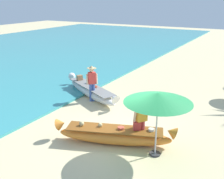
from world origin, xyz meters
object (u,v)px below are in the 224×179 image
object	(u,v)px
patio_umbrella_large	(158,98)
person_tourist_customer	(141,118)
boat_orange_foreground	(115,135)
boat_white_midground	(91,91)
person_vendor_hatted	(92,81)

from	to	relation	value
patio_umbrella_large	person_tourist_customer	bearing A→B (deg)	150.90
person_tourist_customer	boat_orange_foreground	bearing A→B (deg)	-154.97
boat_white_midground	patio_umbrella_large	distance (m)	6.30
boat_white_midground	person_vendor_hatted	distance (m)	0.98
boat_orange_foreground	patio_umbrella_large	xyz separation A→B (m)	(1.50, -0.00, 1.65)
boat_white_midground	person_tourist_customer	xyz separation A→B (m)	(4.22, -3.21, 0.69)
boat_white_midground	patio_umbrella_large	world-z (taller)	patio_umbrella_large
boat_orange_foreground	person_tourist_customer	xyz separation A→B (m)	(0.82, 0.38, 0.68)
boat_orange_foreground	person_vendor_hatted	bearing A→B (deg)	134.06
boat_orange_foreground	boat_white_midground	size ratio (longest dim) A/B	0.94
person_tourist_customer	patio_umbrella_large	distance (m)	1.25
person_vendor_hatted	patio_umbrella_large	distance (m)	5.53
person_vendor_hatted	boat_white_midground	bearing A→B (deg)	129.32
person_vendor_hatted	person_tourist_customer	bearing A→B (deg)	-35.43
boat_orange_foreground	person_vendor_hatted	distance (m)	4.36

